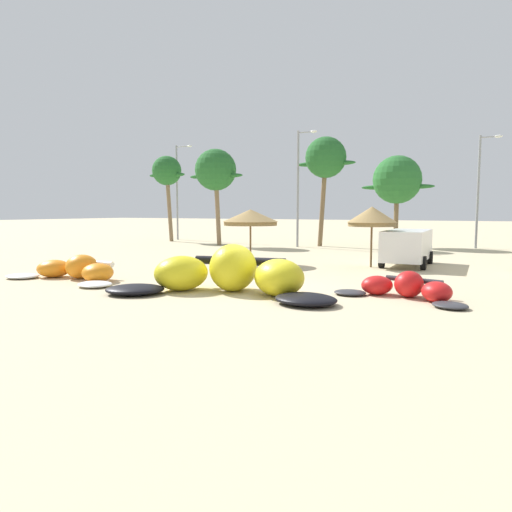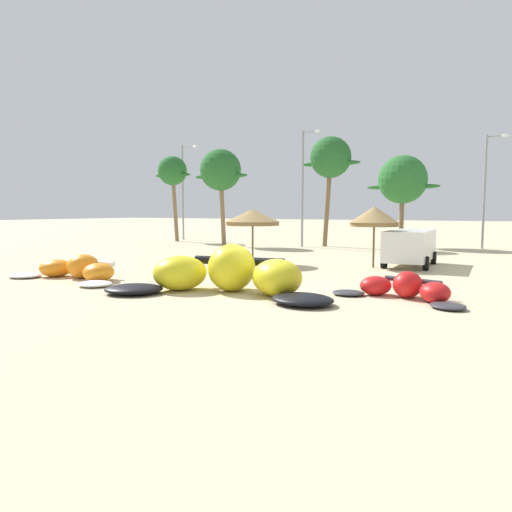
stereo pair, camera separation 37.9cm
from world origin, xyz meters
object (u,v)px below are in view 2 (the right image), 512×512
Objects in this scene: parked_car_second at (410,245)px; palm_center_left at (403,180)px; kite_far_left at (77,270)px; kite_left at (227,275)px; beach_umbrella_near_van at (253,217)px; beach_umbrella_middle at (374,216)px; palm_leftmost at (173,172)px; kite_left_of_center at (404,288)px; palm_left_of_gap at (331,159)px; lamppost_east_center at (487,185)px; lamppost_west at (184,187)px; palm_left at (220,171)px; lamppost_west_center at (304,183)px.

parked_car_second is 14.22m from palm_center_left.
kite_far_left is 7.28m from kite_left.
beach_umbrella_near_van is 0.41× the size of palm_center_left.
parked_car_second is (3.92, 11.36, 0.45)m from kite_left.
beach_umbrella_middle is 25.19m from palm_leftmost.
kite_left_of_center is 32.48m from palm_leftmost.
kite_left is at bearing -78.70° from palm_left_of_gap.
lamppost_east_center reaches higher than beach_umbrella_near_van.
parked_car_second is (1.49, 1.54, -1.46)m from beach_umbrella_middle.
palm_center_left is (-4.96, 22.72, 4.89)m from kite_left_of_center.
palm_leftmost is at bearing 119.60° from kite_far_left.
lamppost_west reaches higher than kite_left.
beach_umbrella_near_van reaches higher than kite_left_of_center.
palm_left is (6.79, -2.28, -0.30)m from palm_leftmost.
kite_left_of_center is at bearing -34.50° from beach_umbrella_near_van.
kite_left_of_center is 0.50× the size of lamppost_west_center.
lamppost_east_center is at bearing 61.80° from kite_far_left.
beach_umbrella_near_van is at bearing -120.11° from lamppost_east_center.
kite_left is 25.00m from palm_center_left.
kite_left is at bearing -103.93° from beach_umbrella_middle.
parked_car_second is 14.86m from lamppost_east_center.
kite_left is 21.98m from lamppost_west_center.
palm_leftmost is 13.64m from lamppost_west_center.
kite_left_of_center is at bearing -77.70° from palm_center_left.
parked_car_second reaches higher than kite_left.
lamppost_west is at bearing 152.48° from parked_car_second.
kite_left_of_center is at bearing -37.92° from palm_leftmost.
lamppost_east_center is at bearing 59.89° from beach_umbrella_near_van.
palm_left is at bearing 105.88° from kite_far_left.
lamppost_east_center reaches higher than kite_left_of_center.
lamppost_east_center is at bearing 9.43° from palm_center_left.
palm_left_of_gap is at bearing 82.71° from kite_far_left.
kite_far_left is at bearing -113.99° from beach_umbrella_near_van.
palm_left is at bearing 136.69° from kite_left_of_center.
beach_umbrella_near_van is (-3.57, 8.14, 1.85)m from kite_left.
beach_umbrella_middle is at bearing -31.95° from lamppost_west.
beach_umbrella_near_van is at bearing -50.12° from palm_left.
palm_left is at bearing 148.41° from beach_umbrella_middle.
palm_leftmost reaches higher than kite_far_left.
kite_left is 1.14× the size of palm_center_left.
lamppost_west is 26.72m from lamppost_east_center.
beach_umbrella_near_van is 0.32× the size of lamppost_west.
kite_left_of_center is 0.57× the size of palm_leftmost.
kite_left is 0.91× the size of lamppost_west_center.
parked_car_second is 26.12m from palm_leftmost.
palm_center_left reaches higher than beach_umbrella_near_van.
palm_center_left is at bearing 30.24° from lamppost_west_center.
beach_umbrella_middle is at bearing -60.88° from palm_left_of_gap.
palm_leftmost is (-25.18, 19.61, 6.05)m from kite_left_of_center.
kite_far_left is 0.68× the size of lamppost_west_center.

